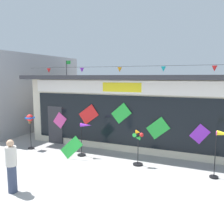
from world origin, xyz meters
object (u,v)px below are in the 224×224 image
(display_kite_on_ground, at_px, (72,147))
(wind_spinner_left, at_px, (84,137))
(kite_shop_building, at_px, (141,107))
(wind_spinner_far_left, at_px, (30,121))
(person_mid_plaza, at_px, (11,164))
(wind_spinner_center_right, at_px, (221,146))
(wind_spinner_center_left, at_px, (138,144))

(display_kite_on_ground, bearing_deg, wind_spinner_left, 62.29)
(kite_shop_building, height_order, wind_spinner_far_left, kite_shop_building)
(person_mid_plaza, height_order, display_kite_on_ground, person_mid_plaza)
(wind_spinner_far_left, height_order, person_mid_plaza, wind_spinner_far_left)
(wind_spinner_center_right, distance_m, person_mid_plaza, 6.96)
(wind_spinner_center_right, distance_m, display_kite_on_ground, 5.98)
(person_mid_plaza, relative_size, display_kite_on_ground, 1.78)
(wind_spinner_center_right, xyz_separation_m, person_mid_plaza, (-5.86, -3.75, -0.31))
(wind_spinner_center_right, bearing_deg, person_mid_plaza, -147.35)
(kite_shop_building, bearing_deg, wind_spinner_center_right, -45.69)
(kite_shop_building, height_order, display_kite_on_ground, kite_shop_building)
(wind_spinner_far_left, bearing_deg, wind_spinner_center_right, -0.68)
(wind_spinner_left, bearing_deg, wind_spinner_center_left, -2.85)
(wind_spinner_left, height_order, person_mid_plaza, person_mid_plaza)
(wind_spinner_center_left, bearing_deg, person_mid_plaza, -126.22)
(wind_spinner_left, distance_m, display_kite_on_ground, 0.73)
(wind_spinner_center_right, relative_size, display_kite_on_ground, 1.82)
(wind_spinner_far_left, relative_size, wind_spinner_center_right, 1.01)
(wind_spinner_left, bearing_deg, wind_spinner_center_right, -2.19)
(kite_shop_building, distance_m, wind_spinner_center_left, 4.64)
(wind_spinner_center_left, distance_m, wind_spinner_center_right, 3.06)
(wind_spinner_far_left, relative_size, person_mid_plaza, 1.03)
(display_kite_on_ground, bearing_deg, person_mid_plaza, -88.83)
(wind_spinner_far_left, bearing_deg, wind_spinner_center_left, -0.16)
(wind_spinner_left, bearing_deg, wind_spinner_far_left, -177.83)
(wind_spinner_left, xyz_separation_m, person_mid_plaza, (-0.22, -3.97, 0.01))
(wind_spinner_far_left, bearing_deg, wind_spinner_left, 2.17)
(wind_spinner_left, distance_m, person_mid_plaza, 3.97)
(kite_shop_building, relative_size, wind_spinner_center_left, 7.57)
(kite_shop_building, distance_m, wind_spinner_left, 4.52)
(person_mid_plaza, xyz_separation_m, display_kite_on_ground, (-0.07, 3.41, -0.38))
(wind_spinner_center_right, bearing_deg, wind_spinner_center_left, 178.37)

